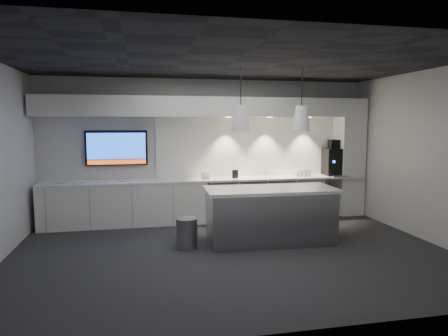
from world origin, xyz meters
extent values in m
plane|color=#29292B|center=(0.00, 0.00, 0.00)|extent=(7.00, 7.00, 0.00)
plane|color=black|center=(0.00, 0.00, 3.00)|extent=(7.00, 7.00, 0.00)
plane|color=silver|center=(0.00, 2.50, 1.50)|extent=(7.00, 0.00, 7.00)
plane|color=silver|center=(0.00, -2.50, 1.50)|extent=(7.00, 0.00, 7.00)
plane|color=silver|center=(3.50, 0.00, 1.50)|extent=(0.00, 7.00, 7.00)
cube|color=white|center=(0.00, 2.17, 0.88)|extent=(6.80, 0.65, 0.04)
cube|color=white|center=(-1.75, 2.17, 0.43)|extent=(3.30, 0.63, 0.86)
cube|color=gray|center=(0.25, 2.17, 0.42)|extent=(0.60, 0.61, 0.85)
cube|color=gray|center=(0.88, 2.17, 0.42)|extent=(0.60, 0.61, 0.85)
cube|color=gray|center=(1.51, 2.17, 0.42)|extent=(0.60, 0.61, 0.85)
cube|color=gray|center=(2.14, 2.17, 0.42)|extent=(0.60, 0.61, 0.85)
cube|color=white|center=(1.20, 2.48, 1.55)|extent=(4.60, 0.03, 1.30)
cube|color=white|center=(0.00, 2.20, 2.40)|extent=(6.90, 0.60, 0.40)
cube|color=white|center=(3.20, 2.20, 1.30)|extent=(0.55, 0.55, 2.60)
cube|color=black|center=(-1.90, 2.45, 1.56)|extent=(1.25, 0.06, 0.72)
cube|color=blue|center=(-1.90, 2.42, 1.60)|extent=(1.17, 0.00, 0.54)
cube|color=#DE490D|center=(-1.90, 2.42, 1.27)|extent=(1.17, 0.00, 0.09)
cube|color=gray|center=(0.77, 0.44, 0.45)|extent=(2.17, 0.91, 0.90)
cube|color=white|center=(0.77, 0.44, 0.93)|extent=(2.28, 1.02, 0.05)
cylinder|color=gray|center=(-0.69, 0.41, 0.25)|extent=(0.45, 0.45, 0.50)
cube|color=black|center=(2.85, 2.20, 1.20)|extent=(0.49, 0.53, 0.60)
cube|color=black|center=(2.85, 2.20, 1.60)|extent=(0.26, 0.26, 0.20)
cube|color=gray|center=(2.85, 1.94, 0.92)|extent=(0.35, 0.23, 0.03)
cube|color=black|center=(0.55, 2.15, 0.99)|extent=(0.14, 0.06, 0.18)
cube|color=white|center=(-0.10, 2.13, 0.97)|extent=(0.18, 0.07, 0.14)
cube|color=#B5B5B5|center=(-2.95, 2.14, 0.91)|extent=(0.17, 0.17, 0.02)
cube|color=#B5B5B5|center=(-2.62, 2.08, 0.91)|extent=(0.20, 0.20, 0.02)
cube|color=#B5B5B5|center=(-2.20, 2.10, 0.91)|extent=(0.18, 0.18, 0.02)
cube|color=#B5B5B5|center=(-1.78, 2.17, 0.91)|extent=(0.17, 0.17, 0.02)
cone|color=white|center=(0.23, 0.44, 2.15)|extent=(0.30, 0.30, 0.43)
cylinder|color=black|center=(0.23, 0.44, 2.71)|extent=(0.02, 0.02, 0.70)
cone|color=white|center=(1.31, 0.44, 2.15)|extent=(0.30, 0.30, 0.43)
cylinder|color=black|center=(1.31, 0.44, 2.71)|extent=(0.02, 0.02, 0.70)
camera|label=1|loc=(-1.39, -6.05, 2.08)|focal=32.00mm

